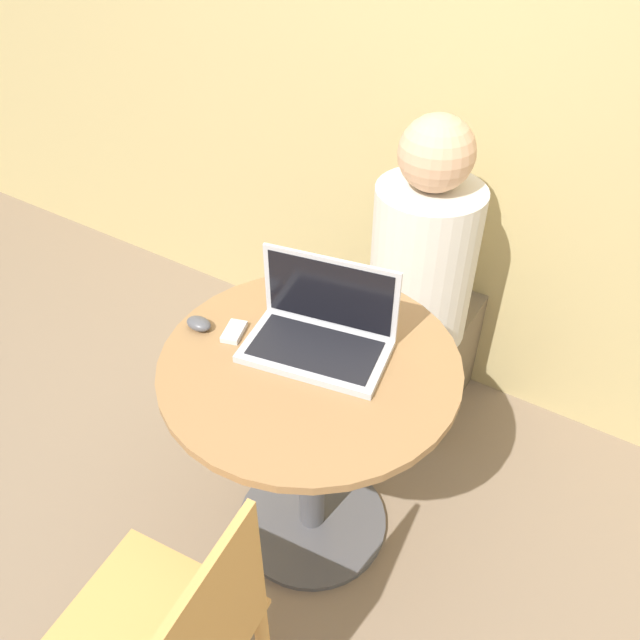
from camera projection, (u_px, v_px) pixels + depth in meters
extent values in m
plane|color=#7F6B56|center=(312.00, 521.00, 2.10)|extent=(12.00, 12.00, 0.00)
cube|color=tan|center=(477.00, 44.00, 1.89)|extent=(7.00, 0.05, 2.60)
cylinder|color=#4C4C51|center=(312.00, 519.00, 2.09)|extent=(0.49, 0.49, 0.02)
cylinder|color=#4C4C51|center=(311.00, 451.00, 1.86)|extent=(0.08, 0.08, 0.70)
cylinder|color=olive|center=(310.00, 363.00, 1.63)|extent=(0.79, 0.79, 0.02)
cube|color=#B7B7BC|center=(315.00, 351.00, 1.63)|extent=(0.41, 0.28, 0.02)
cube|color=black|center=(315.00, 348.00, 1.63)|extent=(0.36, 0.23, 0.00)
cube|color=#B7B7BC|center=(330.00, 292.00, 1.64)|extent=(0.37, 0.08, 0.22)
cube|color=black|center=(329.00, 294.00, 1.63)|extent=(0.34, 0.07, 0.19)
cube|color=silver|center=(234.00, 332.00, 1.70)|extent=(0.07, 0.10, 0.02)
ellipsoid|color=#4C4C51|center=(199.00, 324.00, 1.71)|extent=(0.08, 0.05, 0.03)
cylinder|color=tan|center=(150.00, 588.00, 1.68)|extent=(0.04, 0.04, 0.45)
cube|color=tan|center=(207.00, 639.00, 1.15)|extent=(0.05, 0.37, 0.40)
cube|color=brown|center=(422.00, 353.00, 2.41)|extent=(0.33, 0.48, 0.44)
cylinder|color=beige|center=(423.00, 264.00, 2.02)|extent=(0.34, 0.34, 0.54)
sphere|color=tan|center=(437.00, 153.00, 1.78)|extent=(0.23, 0.23, 0.23)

